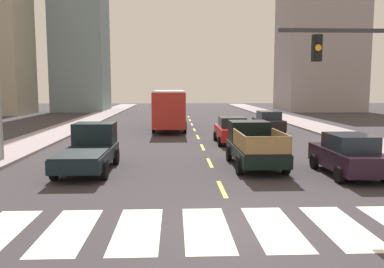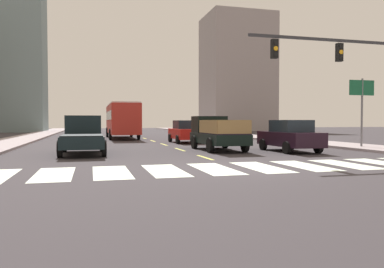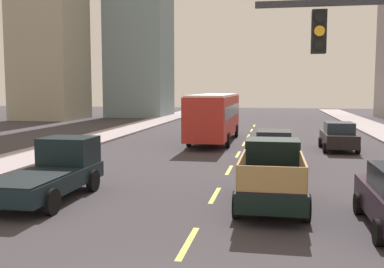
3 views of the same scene
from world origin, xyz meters
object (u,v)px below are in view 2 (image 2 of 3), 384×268
object	(u,v)px
pickup_dark	(83,136)
direction_sign_green	(362,98)
pickup_stakebed	(216,134)
city_bus	(122,118)
sedan_mid	(290,136)
sedan_near_left	(185,132)
sedan_near_right	(209,130)
traffic_signal_gantry	(359,68)

from	to	relation	value
pickup_dark	direction_sign_green	size ratio (longest dim) A/B	1.24
pickup_stakebed	city_bus	xyz separation A→B (m)	(-4.07, 16.35, 1.02)
pickup_dark	sedan_mid	size ratio (longest dim) A/B	1.18
pickup_stakebed	direction_sign_green	distance (m)	9.03
direction_sign_green	city_bus	bearing A→B (deg)	125.31
sedan_near_left	city_bus	bearing A→B (deg)	116.17
city_bus	sedan_mid	xyz separation A→B (m)	(7.53, -18.68, -1.09)
pickup_stakebed	sedan_near_right	xyz separation A→B (m)	(3.85, 13.38, -0.08)
pickup_dark	direction_sign_green	distance (m)	16.19
pickup_stakebed	sedan_near_right	bearing A→B (deg)	73.36
pickup_stakebed	sedan_mid	bearing A→B (deg)	-34.62
pickup_stakebed	city_bus	size ratio (longest dim) A/B	0.48
sedan_near_left	pickup_dark	bearing A→B (deg)	-131.25
pickup_dark	city_bus	distance (m)	17.31
sedan_mid	direction_sign_green	world-z (taller)	direction_sign_green
sedan_near_right	sedan_mid	size ratio (longest dim) A/B	1.00
sedan_near_left	traffic_signal_gantry	xyz separation A→B (m)	(5.25, -12.82, 3.32)
direction_sign_green	traffic_signal_gantry	bearing A→B (deg)	-130.74
city_bus	direction_sign_green	xyz separation A→B (m)	(12.71, -17.94, 1.08)
sedan_near_right	pickup_stakebed	bearing A→B (deg)	-105.84
sedan_near_right	sedan_mid	xyz separation A→B (m)	(-0.39, -15.71, 0.00)
sedan_near_left	traffic_signal_gantry	size ratio (longest dim) A/B	0.52
pickup_stakebed	city_bus	world-z (taller)	city_bus
pickup_dark	city_bus	size ratio (longest dim) A/B	0.48
sedan_near_left	direction_sign_green	xyz separation A→B (m)	(8.62, -8.92, 2.17)
pickup_stakebed	direction_sign_green	bearing A→B (deg)	-11.03
pickup_stakebed	direction_sign_green	xyz separation A→B (m)	(8.64, -1.59, 2.10)
city_bus	sedan_mid	world-z (taller)	city_bus
city_bus	direction_sign_green	size ratio (longest dim) A/B	2.57
direction_sign_green	sedan_near_right	bearing A→B (deg)	107.74
pickup_stakebed	sedan_near_right	world-z (taller)	pickup_stakebed
pickup_stakebed	sedan_mid	distance (m)	4.17
pickup_stakebed	sedan_mid	world-z (taller)	pickup_stakebed
direction_sign_green	pickup_dark	bearing A→B (deg)	176.49
pickup_dark	traffic_signal_gantry	distance (m)	13.95
pickup_stakebed	sedan_mid	size ratio (longest dim) A/B	1.18
traffic_signal_gantry	direction_sign_green	size ratio (longest dim) A/B	2.00
city_bus	sedan_near_right	world-z (taller)	city_bus
pickup_stakebed	sedan_near_left	distance (m)	7.33
city_bus	sedan_near_left	world-z (taller)	city_bus
city_bus	pickup_dark	bearing A→B (deg)	-99.70
traffic_signal_gantry	pickup_stakebed	bearing A→B (deg)	133.82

